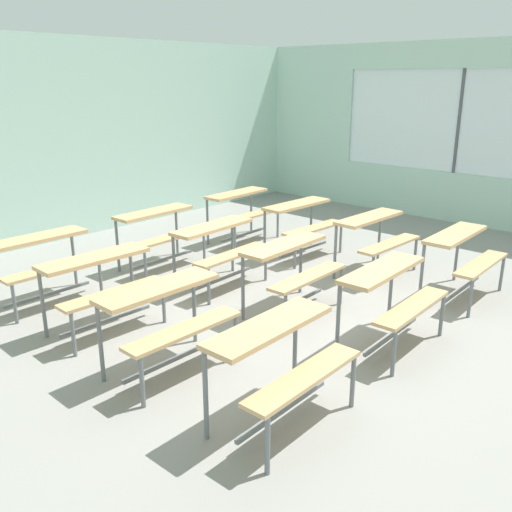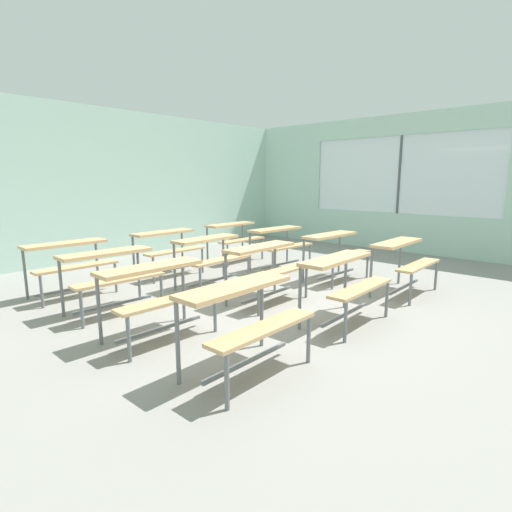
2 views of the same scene
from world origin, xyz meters
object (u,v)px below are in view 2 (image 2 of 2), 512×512
object	(u,v)px
desk_bench_r0c2	(404,254)
desk_bench_r2c0	(111,267)
desk_bench_r2c1	(211,250)
desk_bench_r3c2	(234,233)
desk_bench_r0c1	(344,274)
desk_bench_r2c2	(280,238)
desk_bench_r1c1	(266,260)
desk_bench_r3c1	(167,242)
desk_bench_r3c0	(69,256)
desk_bench_r1c2	(335,245)
desk_bench_r0c0	(245,308)
desk_bench_r1c0	(157,284)

from	to	relation	value
desk_bench_r0c2	desk_bench_r2c0	bearing A→B (deg)	143.28
desk_bench_r2c1	desk_bench_r3c2	bearing A→B (deg)	33.35
desk_bench_r0c1	desk_bench_r2c2	world-z (taller)	same
desk_bench_r1c1	desk_bench_r2c0	distance (m)	1.94
desk_bench_r0c1	desk_bench_r3c1	bearing A→B (deg)	88.10
desk_bench_r3c0	desk_bench_r1c2	bearing A→B (deg)	-34.30
desk_bench_r0c0	desk_bench_r1c1	size ratio (longest dim) A/B	0.99
desk_bench_r1c2	desk_bench_r2c1	size ratio (longest dim) A/B	1.00
desk_bench_r1c0	desk_bench_r3c0	size ratio (longest dim) A/B	1.01
desk_bench_r0c2	desk_bench_r2c0	xyz separation A→B (m)	(-3.21, 2.26, 0.00)
desk_bench_r0c2	desk_bench_r2c1	size ratio (longest dim) A/B	0.99
desk_bench_r2c1	desk_bench_r3c1	xyz separation A→B (m)	(-0.01, 1.10, 0.00)
desk_bench_r0c0	desk_bench_r2c2	world-z (taller)	same
desk_bench_r2c1	desk_bench_r3c1	distance (m)	1.10
desk_bench_r1c1	desk_bench_r3c1	xyz separation A→B (m)	(-0.01, 2.21, 0.00)
desk_bench_r0c1	desk_bench_r2c0	world-z (taller)	same
desk_bench_r0c0	desk_bench_r2c2	xyz separation A→B (m)	(3.23, 2.29, 0.00)
desk_bench_r0c2	desk_bench_r3c0	size ratio (longest dim) A/B	1.01
desk_bench_r2c2	desk_bench_r0c0	bearing A→B (deg)	-142.12
desk_bench_r1c2	desk_bench_r0c0	bearing A→B (deg)	-158.39
desk_bench_r0c1	desk_bench_r1c1	distance (m)	1.17
desk_bench_r0c0	desk_bench_r0c1	xyz separation A→B (m)	(1.61, 0.02, 0.00)
desk_bench_r1c0	desk_bench_r2c1	xyz separation A→B (m)	(1.69, 1.11, 0.00)
desk_bench_r2c1	desk_bench_r3c2	size ratio (longest dim) A/B	1.00
desk_bench_r2c0	desk_bench_r2c2	size ratio (longest dim) A/B	0.99
desk_bench_r0c0	desk_bench_r3c1	world-z (taller)	same
desk_bench_r0c2	desk_bench_r3c1	world-z (taller)	same
desk_bench_r3c2	desk_bench_r1c2	bearing A→B (deg)	-91.22
desk_bench_r1c2	desk_bench_r2c1	world-z (taller)	same
desk_bench_r1c0	desk_bench_r3c1	size ratio (longest dim) A/B	0.99
desk_bench_r1c0	desk_bench_r2c2	bearing A→B (deg)	19.48
desk_bench_r0c2	desk_bench_r3c2	distance (m)	3.42
desk_bench_r0c1	desk_bench_r2c1	world-z (taller)	same
desk_bench_r2c1	desk_bench_r3c0	bearing A→B (deg)	144.34
desk_bench_r0c1	desk_bench_r3c1	size ratio (longest dim) A/B	1.00
desk_bench_r0c1	desk_bench_r2c2	size ratio (longest dim) A/B	1.00
desk_bench_r2c0	desk_bench_r0c2	bearing A→B (deg)	-33.53
desk_bench_r1c0	desk_bench_r2c2	xyz separation A→B (m)	(3.30, 1.12, 0.00)
desk_bench_r0c1	desk_bench_r3c2	distance (m)	3.78
desk_bench_r2c1	desk_bench_r3c0	distance (m)	1.97
desk_bench_r0c2	desk_bench_r1c0	xyz separation A→B (m)	(-3.29, 1.16, 0.00)
desk_bench_r0c0	desk_bench_r1c1	bearing A→B (deg)	35.32
desk_bench_r2c0	desk_bench_r1c0	bearing A→B (deg)	-92.50
desk_bench_r1c2	desk_bench_r0c1	bearing A→B (deg)	-143.28
desk_bench_r1c1	desk_bench_r1c2	size ratio (longest dim) A/B	1.00
desk_bench_r0c1	desk_bench_r3c0	xyz separation A→B (m)	(-1.63, 3.35, 0.00)
desk_bench_r0c2	desk_bench_r1c1	xyz separation A→B (m)	(-1.61, 1.17, 0.00)
desk_bench_r3c1	desk_bench_r3c2	world-z (taller)	same
desk_bench_r3c0	desk_bench_r0c2	bearing A→B (deg)	-45.96
desk_bench_r0c0	desk_bench_r0c2	world-z (taller)	same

